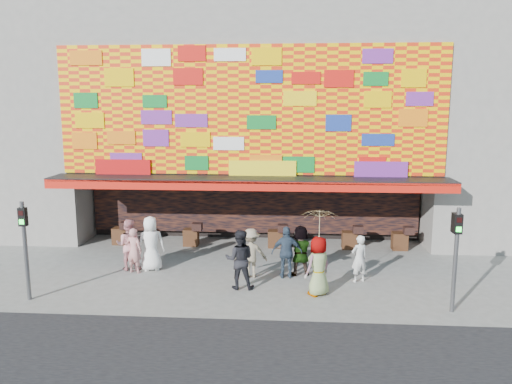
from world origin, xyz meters
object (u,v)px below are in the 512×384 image
at_px(ped_b, 134,250).
at_px(ped_h, 359,259).
at_px(ped_c, 240,259).
at_px(parasol, 319,226).
at_px(signal_left, 25,240).
at_px(signal_right, 456,248).
at_px(ped_d, 251,253).
at_px(ped_f, 301,250).
at_px(ped_i, 129,245).
at_px(ped_g, 318,266).
at_px(ped_e, 287,252).
at_px(ped_a, 151,244).

distance_m(ped_b, ped_h, 7.68).
xyz_separation_m(ped_c, ped_h, (3.86, 0.88, -0.17)).
bearing_deg(ped_b, ped_h, -169.77).
bearing_deg(parasol, signal_left, -173.50).
xyz_separation_m(signal_right, ped_b, (-9.99, 2.62, -1.06)).
xyz_separation_m(signal_right, ped_d, (-5.91, 2.45, -1.02)).
xyz_separation_m(ped_d, ped_f, (1.67, 0.31, 0.03)).
height_order(signal_right, ped_d, signal_right).
bearing_deg(ped_i, ped_c, 156.66).
height_order(ped_f, parasol, parasol).
height_order(ped_b, ped_d, ped_d).
xyz_separation_m(signal_right, ped_g, (-3.73, 0.99, -0.94)).
distance_m(ped_b, parasol, 6.62).
bearing_deg(ped_h, ped_d, -27.56).
bearing_deg(ped_g, ped_f, -113.10).
bearing_deg(ped_c, signal_left, 11.46).
bearing_deg(ped_b, ped_e, -168.68).
distance_m(signal_right, ped_f, 5.16).
xyz_separation_m(signal_left, signal_right, (12.40, 0.00, 0.00)).
relative_size(signal_right, ped_i, 1.65).
xyz_separation_m(signal_left, ped_h, (10.07, 2.26, -1.07)).
bearing_deg(ped_h, signal_right, 111.26).
height_order(ped_h, parasol, parasol).
xyz_separation_m(signal_left, ped_e, (7.70, 2.47, -0.97)).
distance_m(signal_right, ped_c, 6.40).
xyz_separation_m(ped_b, parasol, (6.26, -1.63, 1.40)).
xyz_separation_m(ped_c, ped_d, (0.27, 1.07, -0.11)).
relative_size(ped_b, ped_h, 1.01).
xyz_separation_m(ped_d, parasol, (2.18, -1.47, 1.35)).
bearing_deg(ped_a, ped_e, 156.29).
relative_size(signal_left, ped_g, 1.63).
distance_m(ped_b, ped_e, 5.29).
relative_size(signal_right, ped_a, 1.55).
bearing_deg(ped_i, ped_a, 176.33).
distance_m(ped_f, ped_i, 6.04).
height_order(ped_f, ped_h, ped_f).
distance_m(ped_i, parasol, 6.95).
xyz_separation_m(ped_g, parasol, (0.00, -0.00, 1.27)).
bearing_deg(parasol, ped_c, 170.77).
bearing_deg(ped_b, signal_right, 178.20).
xyz_separation_m(signal_left, ped_b, (2.41, 2.62, -1.06)).
distance_m(signal_right, parasol, 3.87).
height_order(ped_a, ped_g, ped_a).
bearing_deg(ped_h, ped_b, -27.16).
distance_m(ped_c, ped_f, 2.39).
bearing_deg(parasol, ped_f, 106.06).
height_order(ped_a, ped_b, ped_a).
bearing_deg(ped_d, ped_i, -15.38).
bearing_deg(ped_d, ped_f, -178.57).
relative_size(signal_right, ped_c, 1.57).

